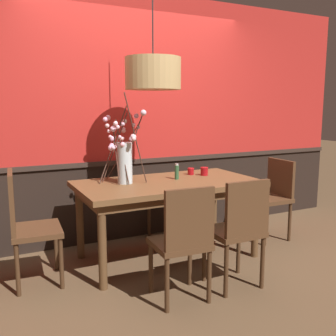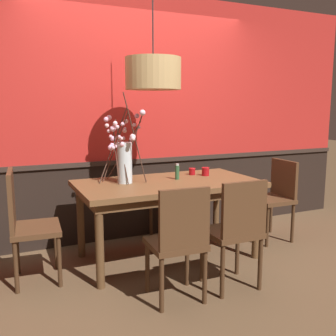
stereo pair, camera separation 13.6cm
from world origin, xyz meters
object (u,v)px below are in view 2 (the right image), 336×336
dining_table (168,190)px  chair_far_side_right (156,186)px  candle_holder_nearer_edge (205,171)px  pendant_lamp (153,74)px  candle_holder_nearer_center (192,171)px  condiment_bottle (177,172)px  chair_head_west_end (26,220)px  chair_head_east_end (275,194)px  chair_near_side_left (179,238)px  vase_with_blossoms (124,157)px  chair_near_side_right (236,228)px

dining_table → chair_far_side_right: chair_far_side_right is taller
candle_holder_nearer_edge → pendant_lamp: pendant_lamp is taller
dining_table → candle_holder_nearer_edge: size_ratio=20.01×
chair_far_side_right → candle_holder_nearer_center: (0.13, -0.67, 0.27)m
candle_holder_nearer_edge → condiment_bottle: bearing=-170.5°
chair_head_west_end → pendant_lamp: bearing=3.6°
chair_head_east_end → condiment_bottle: (-1.19, 0.05, 0.33)m
chair_near_side_left → chair_head_east_end: bearing=27.7°
vase_with_blossoms → chair_near_side_right: bearing=-57.1°
pendant_lamp → chair_near_side_left: bearing=-100.9°
chair_head_west_end → candle_holder_nearer_center: 1.71m
chair_near_side_right → condiment_bottle: condiment_bottle is taller
chair_near_side_left → chair_far_side_right: size_ratio=0.95×
condiment_bottle → chair_near_side_left: bearing=-114.9°
chair_near_side_right → candle_holder_nearer_center: chair_near_side_right is taller
candle_holder_nearer_edge → candle_holder_nearer_center: bearing=136.1°
chair_near_side_left → vase_with_blossoms: 1.09m
chair_near_side_right → vase_with_blossoms: (-0.62, 0.96, 0.49)m
chair_head_west_end → vase_with_blossoms: 1.02m
dining_table → chair_far_side_right: size_ratio=1.81×
candle_holder_nearer_center → pendant_lamp: bearing=-164.5°
condiment_bottle → pendant_lamp: pendant_lamp is taller
chair_near_side_right → chair_head_west_end: 1.74m
vase_with_blossoms → candle_holder_nearer_edge: bearing=-0.2°
chair_head_east_end → condiment_bottle: condiment_bottle is taller
chair_head_west_end → chair_far_side_right: bearing=29.7°
chair_near_side_right → chair_far_side_right: size_ratio=0.96×
chair_near_side_right → chair_head_east_end: 1.38m
dining_table → chair_near_side_left: 0.91m
chair_far_side_right → chair_head_west_end: bearing=-150.3°
candle_holder_nearer_center → candle_holder_nearer_edge: bearing=-43.9°
chair_head_east_end → condiment_bottle: size_ratio=5.69×
chair_far_side_right → condiment_bottle: bearing=-98.0°
chair_far_side_right → candle_holder_nearer_edge: chair_far_side_right is taller
chair_head_east_end → chair_far_side_right: (-1.07, 0.88, 0.02)m
candle_holder_nearer_edge → condiment_bottle: condiment_bottle is taller
chair_near_side_right → vase_with_blossoms: 1.24m
chair_near_side_right → candle_holder_nearer_center: (0.16, 1.06, 0.28)m
chair_head_west_end → candle_holder_nearer_edge: (1.78, 0.11, 0.27)m
candle_holder_nearer_edge → chair_near_side_left: bearing=-128.9°
chair_near_side_right → condiment_bottle: size_ratio=5.86×
chair_near_side_left → candle_holder_nearer_center: (0.67, 1.06, 0.30)m
dining_table → condiment_bottle: 0.21m
chair_near_side_right → candle_holder_nearer_edge: (0.26, 0.96, 0.29)m
chair_near_side_left → pendant_lamp: 1.58m
chair_head_east_end → candle_holder_nearer_edge: chair_head_east_end is taller
condiment_bottle → pendant_lamp: bearing=174.3°
chair_head_west_end → vase_with_blossoms: vase_with_blossoms is taller
pendant_lamp → chair_head_east_end: bearing=-3.1°
dining_table → chair_head_east_end: 1.33m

